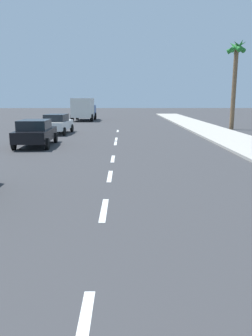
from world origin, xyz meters
The scene contains 12 objects.
ground_plane centered at (0.00, 20.00, 0.00)m, with size 160.00×160.00×0.00m, color #38383A.
lane_stripe_2 centered at (0.00, 7.26, 0.00)m, with size 0.16×1.80×0.01m, color white.
lane_stripe_3 centered at (0.00, 11.82, 0.00)m, with size 0.16×1.80×0.01m, color white.
lane_stripe_4 centered at (0.00, 15.56, 0.00)m, with size 0.16×1.80×0.01m, color white.
lane_stripe_5 centered at (0.00, 19.09, 0.00)m, with size 0.16×1.80×0.01m, color white.
lane_stripe_6 centered at (0.00, 24.57, 0.00)m, with size 0.16×1.80×0.01m, color white.
lane_stripe_7 centered at (0.00, 26.75, 0.00)m, with size 0.16×1.80×0.01m, color white.
lane_stripe_8 centered at (0.00, 32.50, 0.00)m, with size 0.16×1.80×0.01m, color white.
parked_car_black centered at (-4.73, 23.34, 0.84)m, with size 2.18×4.46×1.57m.
parked_car_white centered at (-4.82, 30.31, 0.84)m, with size 2.12×4.25×1.57m.
delivery_truck centered at (-4.53, 46.19, 1.50)m, with size 2.78×6.29×2.80m.
palm_tree_distant centered at (10.41, 33.94, 5.81)m, with size 1.83×1.95×7.92m.
Camera 1 is at (0.50, 3.76, 2.82)m, focal length 35.18 mm.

